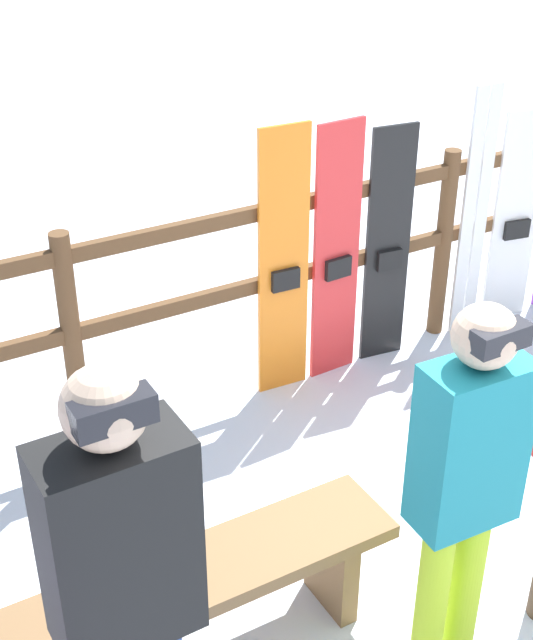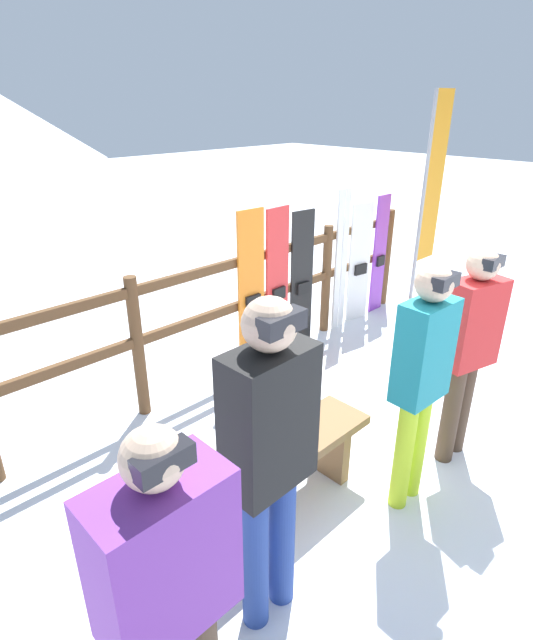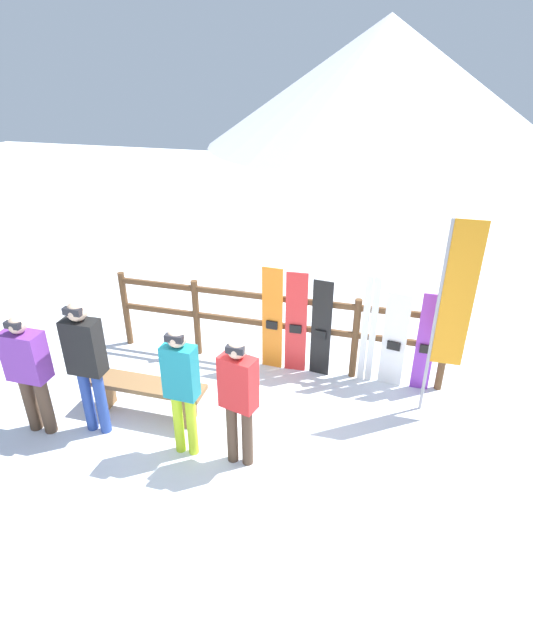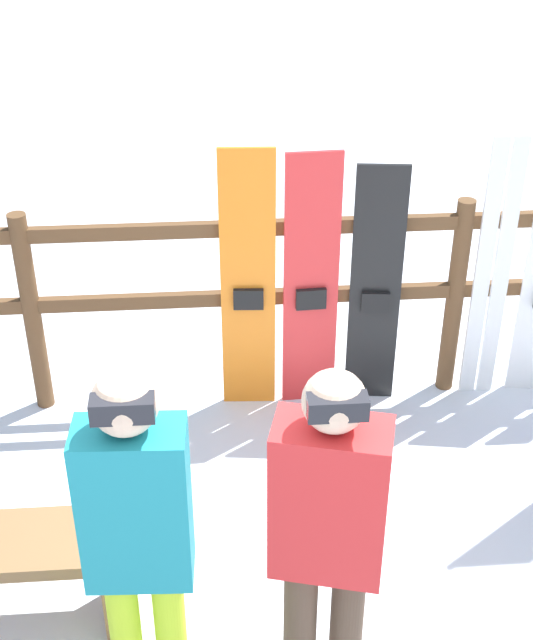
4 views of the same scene
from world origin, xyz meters
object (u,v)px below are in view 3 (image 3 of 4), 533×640
person_red (238,394)px  ski_pair_white (369,331)px  person_black (86,359)px  snowboard_red (296,324)px  snowboard_orange (272,320)px  rental_flag (450,306)px  bench (146,391)px  person_purple (28,368)px  snowboard_white (394,341)px  snowboard_purple (426,344)px  person_teal (181,382)px  snowboard_black_stripe (321,329)px

person_red → ski_pair_white: size_ratio=1.00×
person_black → snowboard_red: bearing=43.9°
snowboard_orange → rental_flag: bearing=-11.7°
person_red → bench: bearing=160.7°
snowboard_red → person_purple: bearing=-141.7°
snowboard_orange → snowboard_white: size_ratio=1.12×
person_purple → person_red: person_red is taller
snowboard_white → rental_flag: 1.09m
ski_pair_white → person_red: bearing=-120.6°
person_purple → snowboard_orange: person_purple is taller
snowboard_red → ski_pair_white: 1.00m
snowboard_red → snowboard_orange: bearing=180.0°
snowboard_white → person_black: bearing=-150.0°
bench → snowboard_purple: snowboard_purple is taller
person_purple → rental_flag: 4.91m
bench → snowboard_white: (2.93, 1.51, 0.33)m
snowboard_red → snowboard_purple: size_ratio=1.07×
person_teal → snowboard_white: person_teal is taller
rental_flag → snowboard_black_stripe: bearing=163.3°
bench → snowboard_red: snowboard_red is taller
snowboard_black_stripe → snowboard_red: bearing=180.0°
snowboard_black_stripe → snowboard_purple: size_ratio=1.02×
person_purple → snowboard_red: size_ratio=1.02×
person_teal → person_black: size_ratio=0.93×
person_teal → rental_flag: bearing=29.5°
snowboard_orange → snowboard_red: size_ratio=1.02×
ski_pair_white → snowboard_black_stripe: bearing=-179.7°
person_teal → person_black: bearing=176.7°
person_red → snowboard_red: bearing=84.8°
person_red → snowboard_white: person_red is taller
snowboard_black_stripe → person_teal: bearing=-120.5°
snowboard_red → snowboard_black_stripe: size_ratio=1.05×
person_black → snowboard_black_stripe: 3.08m
person_red → rental_flag: rental_flag is taller
bench → person_purple: bearing=-151.1°
bench → person_black: bearing=-135.6°
snowboard_orange → snowboard_red: bearing=-0.0°
bench → snowboard_purple: bearing=24.4°
snowboard_purple → snowboard_black_stripe: bearing=180.0°
person_red → snowboard_black_stripe: 2.08m
person_teal → person_red: person_teal is taller
rental_flag → snowboard_red: bearing=166.3°
person_purple → snowboard_orange: size_ratio=1.00×
bench → snowboard_white: 3.31m
bench → snowboard_orange: (1.24, 1.51, 0.41)m
snowboard_orange → ski_pair_white: 1.35m
bench → rental_flag: rental_flag is taller
bench → person_red: 1.58m
snowboard_black_stripe → ski_pair_white: 0.65m
person_purple → snowboard_black_stripe: (3.04, 2.12, -0.17)m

